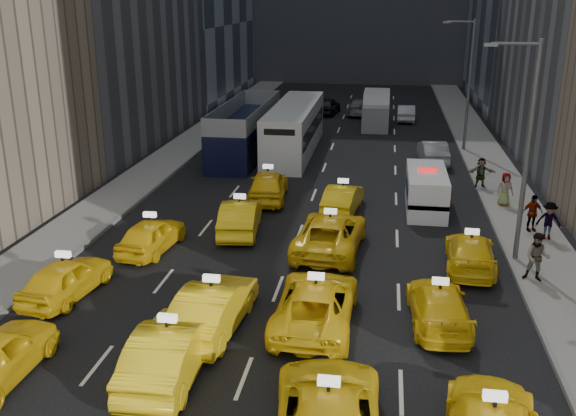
% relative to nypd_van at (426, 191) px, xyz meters
% --- Properties ---
extents(sidewalk_west, '(3.00, 90.00, 0.15)m').
position_rel_nypd_van_xyz_m(sidewalk_west, '(-16.45, 6.58, -0.91)').
color(sidewalk_west, gray).
rests_on(sidewalk_west, ground).
extents(sidewalk_east, '(3.00, 90.00, 0.15)m').
position_rel_nypd_van_xyz_m(sidewalk_east, '(4.55, 6.58, -0.91)').
color(sidewalk_east, gray).
rests_on(sidewalk_east, ground).
extents(curb_west, '(0.15, 90.00, 0.18)m').
position_rel_nypd_van_xyz_m(curb_west, '(-15.00, 6.58, -0.89)').
color(curb_west, slate).
rests_on(curb_west, ground).
extents(curb_east, '(0.15, 90.00, 0.18)m').
position_rel_nypd_van_xyz_m(curb_east, '(3.10, 6.58, -0.89)').
color(curb_east, slate).
rests_on(curb_east, ground).
extents(streetlight_near, '(2.15, 0.22, 9.00)m').
position_rel_nypd_van_xyz_m(streetlight_near, '(3.23, -6.42, 3.94)').
color(streetlight_near, '#595B60').
rests_on(streetlight_near, ground).
extents(streetlight_far, '(2.15, 0.22, 9.00)m').
position_rel_nypd_van_xyz_m(streetlight_far, '(3.23, 13.58, 3.94)').
color(streetlight_far, '#595B60').
rests_on(streetlight_far, ground).
extents(taxi_5, '(1.85, 5.01, 1.64)m').
position_rel_nypd_van_xyz_m(taxi_5, '(-8.09, -16.58, -0.16)').
color(taxi_5, yellow).
rests_on(taxi_5, ground).
extents(taxi_8, '(2.24, 4.45, 1.46)m').
position_rel_nypd_van_xyz_m(taxi_8, '(-13.50, -12.22, -0.26)').
color(taxi_8, yellow).
rests_on(taxi_8, ground).
extents(taxi_9, '(2.14, 5.10, 1.64)m').
position_rel_nypd_van_xyz_m(taxi_9, '(-7.56, -13.80, -0.16)').
color(taxi_9, yellow).
rests_on(taxi_9, ground).
extents(taxi_10, '(2.65, 5.55, 1.53)m').
position_rel_nypd_van_xyz_m(taxi_10, '(-4.26, -12.89, -0.22)').
color(taxi_10, yellow).
rests_on(taxi_10, ground).
extents(taxi_11, '(2.16, 4.72, 1.34)m').
position_rel_nypd_van_xyz_m(taxi_11, '(-0.19, -12.25, -0.32)').
color(taxi_11, yellow).
rests_on(taxi_11, ground).
extents(taxi_12, '(2.16, 4.38, 1.43)m').
position_rel_nypd_van_xyz_m(taxi_12, '(-11.97, -7.52, -0.27)').
color(taxi_12, yellow).
rests_on(taxi_12, ground).
extents(taxi_13, '(2.15, 4.85, 1.55)m').
position_rel_nypd_van_xyz_m(taxi_13, '(-8.67, -4.75, -0.21)').
color(taxi_13, yellow).
rests_on(taxi_13, ground).
extents(taxi_14, '(3.05, 5.91, 1.59)m').
position_rel_nypd_van_xyz_m(taxi_14, '(-4.36, -6.38, -0.19)').
color(taxi_14, yellow).
rests_on(taxi_14, ground).
extents(taxi_15, '(2.18, 4.77, 1.35)m').
position_rel_nypd_van_xyz_m(taxi_15, '(1.39, -7.34, -0.31)').
color(taxi_15, yellow).
rests_on(taxi_15, ground).
extents(taxi_16, '(2.35, 4.98, 1.64)m').
position_rel_nypd_van_xyz_m(taxi_16, '(-8.28, 0.32, -0.16)').
color(taxi_16, yellow).
rests_on(taxi_16, ground).
extents(taxi_17, '(2.01, 4.45, 1.42)m').
position_rel_nypd_van_xyz_m(taxi_17, '(-4.19, -1.03, -0.28)').
color(taxi_17, yellow).
rests_on(taxi_17, ground).
extents(nypd_van, '(2.34, 5.21, 2.18)m').
position_rel_nypd_van_xyz_m(nypd_van, '(0.00, 0.00, 0.00)').
color(nypd_van, white).
rests_on(nypd_van, ground).
extents(double_decker, '(4.05, 12.31, 3.51)m').
position_rel_nypd_van_xyz_m(double_decker, '(-11.67, 10.30, 0.76)').
color(double_decker, black).
rests_on(double_decker, ground).
extents(city_bus, '(3.15, 13.01, 3.34)m').
position_rel_nypd_van_xyz_m(city_bus, '(-8.44, 11.44, 0.67)').
color(city_bus, silver).
rests_on(city_bus, ground).
extents(box_truck, '(2.37, 6.28, 2.83)m').
position_rel_nypd_van_xyz_m(box_truck, '(-3.01, 21.43, 0.40)').
color(box_truck, silver).
rests_on(box_truck, ground).
extents(misc_car_0, '(1.91, 4.61, 1.49)m').
position_rel_nypd_van_xyz_m(misc_car_0, '(0.95, 9.81, -0.24)').
color(misc_car_0, '#A0A3A7').
rests_on(misc_car_0, ground).
extents(misc_car_1, '(3.24, 6.01, 1.60)m').
position_rel_nypd_van_xyz_m(misc_car_1, '(-12.56, 20.24, -0.18)').
color(misc_car_1, black).
rests_on(misc_car_1, ground).
extents(misc_car_2, '(2.26, 5.06, 1.44)m').
position_rel_nypd_van_xyz_m(misc_car_2, '(-4.57, 26.81, -0.26)').
color(misc_car_2, gray).
rests_on(misc_car_2, ground).
extents(misc_car_3, '(2.36, 4.65, 1.52)m').
position_rel_nypd_van_xyz_m(misc_car_3, '(-7.54, 26.71, -0.23)').
color(misc_car_3, black).
rests_on(misc_car_3, ground).
extents(misc_car_4, '(1.54, 4.28, 1.40)m').
position_rel_nypd_van_xyz_m(misc_car_4, '(-0.46, 24.48, -0.28)').
color(misc_car_4, '#B3B5BC').
rests_on(misc_car_4, ground).
extents(pedestrian_1, '(1.03, 0.73, 1.91)m').
position_rel_nypd_van_xyz_m(pedestrian_1, '(3.69, -8.52, 0.12)').
color(pedestrian_1, gray).
rests_on(pedestrian_1, sidewalk_east).
extents(pedestrian_2, '(1.15, 0.57, 1.72)m').
position_rel_nypd_van_xyz_m(pedestrian_2, '(5.15, -3.88, 0.03)').
color(pedestrian_2, gray).
rests_on(pedestrian_2, sidewalk_east).
extents(pedestrian_3, '(1.11, 0.74, 1.73)m').
position_rel_nypd_van_xyz_m(pedestrian_3, '(4.64, -2.89, 0.03)').
color(pedestrian_3, gray).
rests_on(pedestrian_3, sidewalk_east).
extents(pedestrian_4, '(0.92, 0.62, 1.73)m').
position_rel_nypd_van_xyz_m(pedestrian_4, '(4.04, 0.86, 0.03)').
color(pedestrian_4, gray).
rests_on(pedestrian_4, sidewalk_east).
extents(pedestrian_5, '(1.61, 0.69, 1.69)m').
position_rel_nypd_van_xyz_m(pedestrian_5, '(3.25, 4.08, 0.01)').
color(pedestrian_5, gray).
rests_on(pedestrian_5, sidewalk_east).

